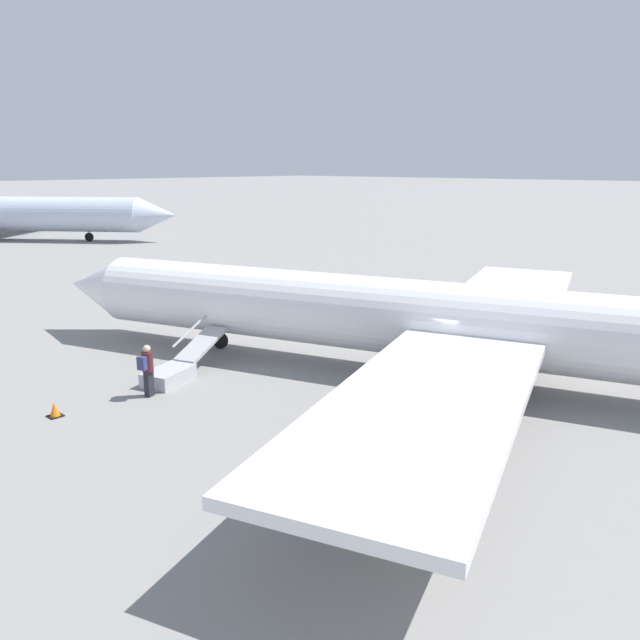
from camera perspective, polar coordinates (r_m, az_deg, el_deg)
name	(u,v)px	position (r m, az deg, el deg)	size (l,w,h in m)	color
ground_plane	(438,378)	(22.61, 10.73, -5.27)	(600.00, 600.00, 0.00)	gray
airplane_main	(470,323)	(21.81, 13.59, -0.29)	(33.74, 26.37, 7.15)	white
boarding_stairs	(176,369)	(22.62, -13.06, -4.37)	(2.23, 4.13, 1.75)	#B2B2B7
passenger	(147,367)	(20.99, -15.52, -4.18)	(0.43, 0.57, 1.74)	#23232D
traffic_cone_near_stairs	(55,410)	(20.55, -23.09, -7.58)	(0.41, 0.41, 0.46)	black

